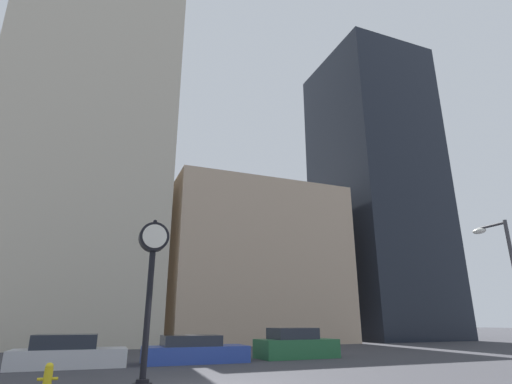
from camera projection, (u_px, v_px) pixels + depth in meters
The scene contains 9 objects.
building_tall_tower at pixel (94, 113), 35.83m from camera, with size 13.15×12.00×39.15m.
building_storefront_row at pixel (249, 265), 37.12m from camera, with size 15.34×12.00×13.42m.
building_glass_modern at pixel (375, 189), 45.35m from camera, with size 10.66×12.00×32.15m.
street_clock at pixel (152, 267), 12.16m from camera, with size 0.90×0.55×4.83m.
car_silver at pixel (68, 354), 15.97m from camera, with size 4.38×1.88×1.26m.
car_blue at pixel (194, 351), 17.84m from camera, with size 4.61×1.87×1.16m.
car_green at pixel (296, 345), 20.12m from camera, with size 4.08×2.03×1.44m.
fire_hydrant_near at pixel (48, 377), 10.53m from camera, with size 0.50×0.22×0.72m.
street_lamp_right at pixel (504, 267), 15.58m from camera, with size 0.36×1.57×5.58m.
Camera 1 is at (-3.12, -11.04, 1.78)m, focal length 28.00 mm.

